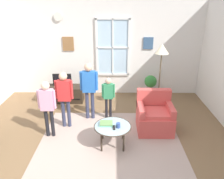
{
  "coord_description": "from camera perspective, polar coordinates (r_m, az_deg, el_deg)",
  "views": [
    {
      "loc": [
        0.31,
        -3.78,
        2.76
      ],
      "look_at": [
        0.27,
        0.5,
        1.02
      ],
      "focal_mm": 36.27,
      "sensor_mm": 36.0,
      "label": 1
    }
  ],
  "objects": [
    {
      "name": "coffee_table",
      "position": [
        4.5,
        0.16,
        -9.49
      ],
      "size": [
        0.74,
        0.74,
        0.44
      ],
      "color": "#99B2B7",
      "rests_on": "ground_plane"
    },
    {
      "name": "television",
      "position": [
        6.45,
        -12.45,
        2.37
      ],
      "size": [
        0.51,
        0.08,
        0.37
      ],
      "color": "#4C4C4C",
      "rests_on": "tv_stand"
    },
    {
      "name": "person_green_shirt",
      "position": [
        5.38,
        -0.93,
        -1.02
      ],
      "size": [
        0.31,
        0.14,
        1.04
      ],
      "color": "black",
      "rests_on": "ground_plane"
    },
    {
      "name": "floor_lamp",
      "position": [
        5.36,
        12.34,
        8.13
      ],
      "size": [
        0.32,
        0.32,
        1.81
      ],
      "color": "black",
      "rests_on": "ground_plane"
    },
    {
      "name": "back_wall",
      "position": [
        6.75,
        -2.06,
        10.16
      ],
      "size": [
        5.69,
        0.17,
        2.73
      ],
      "color": "silver",
      "rests_on": "ground_plane"
    },
    {
      "name": "person_pink_shirt",
      "position": [
        4.79,
        -16.01,
        -3.31
      ],
      "size": [
        0.37,
        0.17,
        1.24
      ],
      "color": "black",
      "rests_on": "ground_plane"
    },
    {
      "name": "book_stack",
      "position": [
        4.51,
        -1.45,
        -8.57
      ],
      "size": [
        0.26,
        0.2,
        0.05
      ],
      "color": "#71C29F",
      "rests_on": "coffee_table"
    },
    {
      "name": "tv_stand",
      "position": [
        6.61,
        -12.16,
        -1.03
      ],
      "size": [
        1.13,
        0.47,
        0.45
      ],
      "color": "#2D2319",
      "rests_on": "ground_plane"
    },
    {
      "name": "area_rug",
      "position": [
        4.87,
        -0.42,
        -12.43
      ],
      "size": [
        2.89,
        2.34,
        0.01
      ],
      "primitive_type": "cube",
      "color": "tan",
      "rests_on": "ground_plane"
    },
    {
      "name": "potted_plant_by_window",
      "position": [
        6.67,
        9.66,
        1.3
      ],
      "size": [
        0.35,
        0.35,
        0.7
      ],
      "color": "#4C565B",
      "rests_on": "ground_plane"
    },
    {
      "name": "person_blue_shirt",
      "position": [
        5.31,
        -5.8,
        1.17
      ],
      "size": [
        0.42,
        0.19,
        1.4
      ],
      "color": "#333851",
      "rests_on": "ground_plane"
    },
    {
      "name": "cup",
      "position": [
        4.41,
        1.57,
        -9.02
      ],
      "size": [
        0.09,
        0.09,
        0.1
      ],
      "primitive_type": "cylinder",
      "color": "#334C8C",
      "rests_on": "coffee_table"
    },
    {
      "name": "person_red_shirt",
      "position": [
        5.05,
        -11.91,
        -1.02
      ],
      "size": [
        0.39,
        0.18,
        1.31
      ],
      "color": "#333851",
      "rests_on": "ground_plane"
    },
    {
      "name": "remote_near_books",
      "position": [
        4.41,
        0.49,
        -9.6
      ],
      "size": [
        0.05,
        0.14,
        0.02
      ],
      "primitive_type": "cube",
      "rotation": [
        0.0,
        0.0,
        0.09
      ],
      "color": "black",
      "rests_on": "coffee_table"
    },
    {
      "name": "ground_plane",
      "position": [
        4.7,
        -3.44,
        -14.08
      ],
      "size": [
        6.29,
        6.12,
        0.02
      ],
      "primitive_type": "cube",
      "color": "brown"
    },
    {
      "name": "armchair",
      "position": [
        5.14,
        10.67,
        -6.62
      ],
      "size": [
        0.76,
        0.74,
        0.87
      ],
      "color": "#D14C47",
      "rests_on": "ground_plane"
    }
  ]
}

